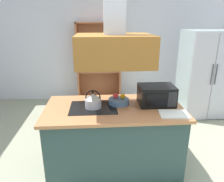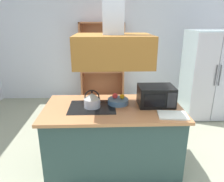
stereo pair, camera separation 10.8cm
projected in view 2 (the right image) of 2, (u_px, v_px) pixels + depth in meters
ground_plane at (125, 172)px, 2.90m from camera, size 7.80×7.80×0.00m
wall_back at (115, 46)px, 5.30m from camera, size 6.00×0.12×2.70m
kitchen_island at (113, 137)px, 2.90m from camera, size 1.79×0.95×0.90m
range_hood at (113, 40)px, 2.48m from camera, size 0.90×0.70×1.25m
refrigerator at (208, 75)px, 4.37m from camera, size 0.90×0.78×1.78m
dish_cabinet at (102, 67)px, 5.25m from camera, size 1.05×0.40×1.92m
kettle at (92, 100)px, 2.71m from camera, size 0.21×0.21×0.23m
cutting_board at (173, 115)px, 2.50m from camera, size 0.36×0.28×0.02m
microwave at (156, 96)px, 2.78m from camera, size 0.46×0.35×0.26m
fruit_bowl at (118, 101)px, 2.84m from camera, size 0.28×0.28×0.14m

